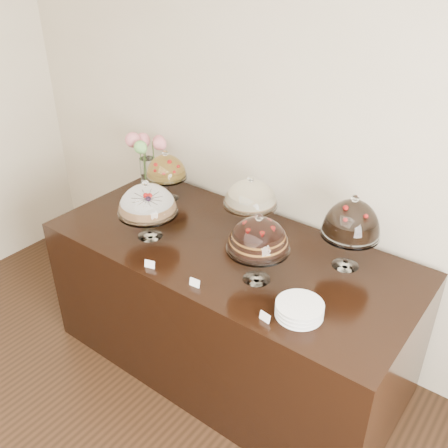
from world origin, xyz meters
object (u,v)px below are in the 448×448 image
Objects in this scene: display_counter at (229,307)px; cake_stand_cheesecake at (251,195)px; cake_stand_sugar_sponge at (147,202)px; cake_stand_choco_layer at (258,237)px; cake_stand_dark_choco at (352,221)px; plate_stack at (299,310)px; flower_vase at (146,152)px; cake_stand_fruit_tart at (166,169)px.

cake_stand_cheesecake is at bearing 96.65° from display_counter.
cake_stand_choco_layer is (0.76, 0.03, 0.03)m from cake_stand_sugar_sponge.
cake_stand_choco_layer is at bearing -128.83° from cake_stand_dark_choco.
cake_stand_cheesecake reaches higher than plate_stack.
cake_stand_cheesecake is at bearing 140.78° from plate_stack.
cake_stand_choco_layer reaches higher than display_counter.
plate_stack is (0.66, -0.54, -0.19)m from cake_stand_cheesecake.
cake_stand_cheesecake is (-0.03, 0.25, 0.68)m from display_counter.
display_counter is at bearing -83.35° from cake_stand_cheesecake.
cake_stand_cheesecake is at bearing 128.65° from cake_stand_choco_layer.
plate_stack is (1.08, -0.09, -0.20)m from cake_stand_sugar_sponge.
cake_stand_cheesecake reaches higher than display_counter.
flower_vase reaches higher than cake_stand_sugar_sponge.
cake_stand_sugar_sponge is 1.05× the size of cake_stand_fruit_tart.
cake_stand_fruit_tart is 0.89× the size of flower_vase.
display_counter is 5.57× the size of flower_vase.
plate_stack is (0.63, -0.28, 0.49)m from display_counter.
cake_stand_dark_choco is at bearing -0.12° from cake_stand_fruit_tart.
cake_stand_sugar_sponge is 0.85× the size of cake_stand_dark_choco.
cake_stand_dark_choco reaches higher than cake_stand_fruit_tart.
cake_stand_sugar_sponge is 0.73m from flower_vase.
cake_stand_cheesecake is 0.68m from cake_stand_fruit_tart.
cake_stand_choco_layer is at bearing -20.82° from flower_vase.
cake_stand_choco_layer reaches higher than cake_stand_cheesecake.
cake_stand_cheesecake is 0.95m from flower_vase.
flower_vase is at bearing 175.59° from cake_stand_cheesecake.
cake_stand_sugar_sponge is 1.05× the size of cake_stand_cheesecake.
plate_stack is at bearing -39.22° from cake_stand_cheesecake.
cake_stand_sugar_sponge is 1.10m from plate_stack.
cake_stand_cheesecake is 0.65m from cake_stand_dark_choco.
flower_vase reaches higher than cake_stand_fruit_tart.
plate_stack is at bearing -24.28° from display_counter.
cake_stand_fruit_tart is (-0.71, 0.24, 0.67)m from display_counter.
cake_stand_cheesecake is 1.58× the size of plate_stack.
cake_stand_cheesecake is 0.82× the size of cake_stand_dark_choco.
cake_stand_cheesecake is 0.90× the size of flower_vase.
cake_stand_fruit_tart is at bearing -179.16° from cake_stand_cheesecake.
cake_stand_choco_layer is at bearing 159.28° from plate_stack.
flower_vase is at bearing 159.20° from plate_stack.
cake_stand_cheesecake is at bearing 45.99° from cake_stand_sugar_sponge.
cake_stand_choco_layer is 1.77× the size of plate_stack.
cake_stand_cheesecake is at bearing -4.41° from flower_vase.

